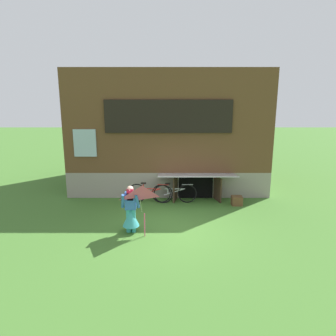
% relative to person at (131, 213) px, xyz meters
% --- Properties ---
extents(ground_plane, '(60.00, 60.00, 0.00)m').
position_rel_person_xyz_m(ground_plane, '(1.18, 0.31, -0.63)').
color(ground_plane, '#3D6B28').
extents(log_house, '(8.44, 6.05, 5.22)m').
position_rel_person_xyz_m(log_house, '(1.18, 5.78, 1.98)').
color(log_house, gray).
rests_on(log_house, ground_plane).
extents(person, '(0.60, 0.52, 1.51)m').
position_rel_person_xyz_m(person, '(0.00, 0.00, 0.00)').
color(person, teal).
rests_on(person, ground_plane).
extents(kite, '(1.03, 0.96, 1.59)m').
position_rel_person_xyz_m(kite, '(0.42, -0.52, 0.63)').
color(kite, '#E54C7F').
rests_on(kite, ground_plane).
extents(bicycle_silver, '(1.79, 0.08, 0.81)m').
position_rel_person_xyz_m(bicycle_silver, '(1.41, 2.73, -0.24)').
color(bicycle_silver, black).
rests_on(bicycle_silver, ground_plane).
extents(bicycle_red, '(1.80, 0.24, 0.82)m').
position_rel_person_xyz_m(bicycle_red, '(0.45, 2.74, -0.24)').
color(bicycle_red, black).
rests_on(bicycle_red, ground_plane).
extents(wooden_crate, '(0.41, 0.35, 0.36)m').
position_rel_person_xyz_m(wooden_crate, '(3.84, 2.46, -0.46)').
color(wooden_crate, brown).
rests_on(wooden_crate, ground_plane).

